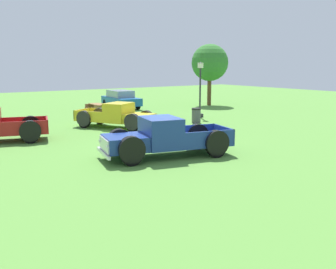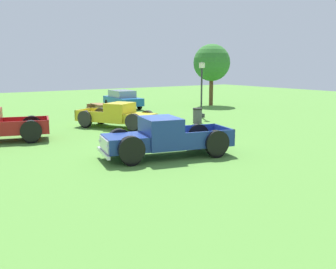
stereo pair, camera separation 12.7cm
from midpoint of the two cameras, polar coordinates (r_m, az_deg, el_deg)
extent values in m
plane|color=#548C38|center=(16.67, -0.58, -2.42)|extent=(80.00, 80.00, 0.00)
cube|color=navy|center=(15.00, -6.12, -1.25)|extent=(1.89, 1.90, 0.58)
cube|color=silver|center=(14.81, -9.13, -1.46)|extent=(0.38, 1.41, 0.48)
sphere|color=silver|center=(14.20, -8.50, -1.84)|extent=(0.21, 0.21, 0.21)
sphere|color=silver|center=(15.42, -9.56, -0.90)|extent=(0.21, 0.21, 0.21)
cube|color=navy|center=(15.38, -0.86, 0.29)|extent=(1.72, 2.01, 1.21)
cube|color=#8C9EA8|center=(15.12, -3.13, 1.13)|extent=(0.38, 1.48, 0.53)
cube|color=navy|center=(16.17, 5.08, -1.23)|extent=(2.54, 2.20, 0.10)
cube|color=navy|center=(15.38, 6.47, -0.56)|extent=(2.16, 0.57, 0.58)
cube|color=navy|center=(16.85, 3.84, 0.43)|extent=(2.16, 0.57, 0.58)
cube|color=navy|center=(16.60, 8.37, 0.20)|extent=(0.47, 1.73, 0.58)
cylinder|color=black|center=(14.23, -5.16, -3.05)|extent=(0.83, 0.40, 0.80)
cylinder|color=#B7B7BC|center=(14.22, -5.15, -3.06)|extent=(0.37, 0.32, 0.32)
cylinder|color=black|center=(14.18, -5.17, -2.26)|extent=(1.05, 0.51, 1.01)
cylinder|color=black|center=(15.89, -6.93, -1.67)|extent=(0.83, 0.40, 0.80)
cylinder|color=#B7B7BC|center=(15.90, -6.94, -1.66)|extent=(0.37, 0.32, 0.32)
cylinder|color=black|center=(15.85, -6.95, -0.96)|extent=(1.05, 0.51, 1.01)
cylinder|color=black|center=(15.54, 7.38, -1.95)|extent=(0.83, 0.40, 0.80)
cylinder|color=#B7B7BC|center=(15.53, 7.40, -1.96)|extent=(0.37, 0.32, 0.32)
cylinder|color=black|center=(15.50, 7.40, -1.22)|extent=(1.05, 0.51, 1.01)
cylinder|color=black|center=(17.07, 4.56, -0.79)|extent=(0.83, 0.40, 0.80)
cylinder|color=#B7B7BC|center=(17.08, 4.54, -0.78)|extent=(0.37, 0.32, 0.32)
cylinder|color=black|center=(17.04, 4.57, -0.12)|extent=(1.05, 0.51, 1.01)
cube|color=silver|center=(14.87, -9.25, -2.71)|extent=(0.53, 1.89, 0.13)
cube|color=yellow|center=(22.03, -3.92, 2.35)|extent=(2.00, 1.99, 0.53)
cube|color=silver|center=(21.68, -2.20, 2.24)|extent=(1.16, 0.73, 0.44)
sphere|color=silver|center=(22.21, -1.56, 2.50)|extent=(0.19, 0.19, 0.19)
sphere|color=silver|center=(21.18, -2.97, 2.11)|extent=(0.19, 0.19, 0.19)
cube|color=yellow|center=(22.67, -6.92, 3.26)|extent=(2.02, 1.90, 1.11)
cube|color=#8C9EA8|center=(22.34, -5.65, 3.81)|extent=(1.21, 0.75, 0.49)
cube|color=yellow|center=(23.63, -10.27, 2.22)|extent=(2.42, 2.56, 0.10)
cube|color=yellow|center=(24.22, -9.25, 3.19)|extent=(1.10, 1.78, 0.53)
cube|color=yellow|center=(22.98, -11.40, 2.74)|extent=(1.10, 1.78, 0.53)
cube|color=yellow|center=(24.16, -12.19, 3.07)|extent=(1.42, 0.89, 0.53)
cylinder|color=black|center=(22.77, -2.93, 1.95)|extent=(0.56, 0.74, 0.73)
cylinder|color=#B7B7BC|center=(22.78, -2.92, 1.95)|extent=(0.35, 0.37, 0.29)
cylinder|color=black|center=(22.75, -2.93, 2.41)|extent=(0.71, 0.93, 0.92)
cylinder|color=black|center=(21.37, -4.95, 1.37)|extent=(0.56, 0.74, 0.73)
cylinder|color=#B7B7BC|center=(21.36, -4.97, 1.36)|extent=(0.35, 0.37, 0.29)
cylinder|color=black|center=(21.34, -4.96, 1.86)|extent=(0.71, 0.93, 0.92)
cylinder|color=black|center=(24.43, -9.64, 2.39)|extent=(0.56, 0.74, 0.73)
cylinder|color=#B7B7BC|center=(24.44, -9.63, 2.39)|extent=(0.35, 0.37, 0.29)
cylinder|color=black|center=(24.41, -9.65, 2.82)|extent=(0.71, 0.93, 0.92)
cylinder|color=black|center=(23.13, -11.91, 1.87)|extent=(0.56, 0.74, 0.73)
cylinder|color=#B7B7BC|center=(23.13, -11.92, 1.86)|extent=(0.35, 0.37, 0.29)
cylinder|color=black|center=(23.11, -11.92, 2.32)|extent=(0.71, 0.93, 0.92)
cube|color=silver|center=(21.71, -2.10, 1.44)|extent=(1.56, 0.98, 0.12)
cube|color=maroon|center=(20.15, -19.99, 0.46)|extent=(2.56, 2.26, 0.10)
cube|color=maroon|center=(19.29, -20.12, 1.04)|extent=(2.10, 0.68, 0.57)
cube|color=maroon|center=(20.91, -19.98, 1.73)|extent=(2.10, 0.68, 0.57)
cube|color=maroon|center=(20.08, -17.08, 1.57)|extent=(0.56, 1.68, 0.57)
cylinder|color=black|center=(19.29, -19.29, -0.07)|extent=(0.82, 0.44, 0.78)
cylinder|color=#B7B7BC|center=(19.28, -19.29, -0.07)|extent=(0.37, 0.33, 0.31)
cylinder|color=black|center=(19.26, -19.32, 0.51)|extent=(1.03, 0.55, 0.99)
cylinder|color=black|center=(21.00, -19.21, 0.74)|extent=(0.82, 0.44, 0.78)
cylinder|color=#B7B7BC|center=(21.01, -19.20, 0.75)|extent=(0.37, 0.33, 0.31)
cylinder|color=black|center=(20.97, -19.24, 1.28)|extent=(1.03, 0.55, 0.99)
cube|color=#195699|center=(32.99, -6.55, 4.96)|extent=(2.17, 4.62, 0.61)
cube|color=#7F939E|center=(33.08, -6.68, 5.99)|extent=(1.73, 2.63, 0.56)
cylinder|color=black|center=(31.97, -4.10, 4.28)|extent=(0.25, 0.67, 0.65)
cylinder|color=black|center=(31.30, -6.80, 4.10)|extent=(0.25, 0.67, 0.65)
cylinder|color=black|center=(34.73, -6.31, 4.72)|extent=(0.25, 0.67, 0.65)
cylinder|color=black|center=(34.12, -8.83, 4.56)|extent=(0.25, 0.67, 0.65)
cube|color=#2D2D33|center=(27.30, 5.04, 2.81)|extent=(0.36, 0.36, 0.25)
cylinder|color=#2D2D33|center=(27.14, 5.09, 6.38)|extent=(0.12, 0.12, 3.16)
cube|color=#F2EACC|center=(27.07, 5.15, 10.10)|extent=(0.28, 0.28, 0.36)
cone|color=#2D2D33|center=(27.07, 5.16, 10.48)|extent=(0.32, 0.32, 0.14)
cube|color=olive|center=(29.13, -9.86, 4.40)|extent=(0.80, 1.80, 0.06)
cube|color=olive|center=(28.92, -10.93, 3.73)|extent=(0.28, 1.80, 0.05)
cube|color=olive|center=(29.41, -8.78, 3.90)|extent=(0.28, 1.80, 0.05)
cube|color=olive|center=(29.89, -10.48, 3.81)|extent=(1.40, 0.08, 0.75)
cube|color=olive|center=(28.44, -9.17, 3.52)|extent=(1.40, 0.08, 0.75)
cylinder|color=#4C4C51|center=(24.56, 4.50, 2.68)|extent=(0.56, 0.56, 0.85)
cylinder|color=black|center=(24.51, 4.52, 3.78)|extent=(0.59, 0.59, 0.10)
cylinder|color=brown|center=(35.36, 6.47, 6.39)|extent=(0.36, 0.36, 2.58)
sphere|color=#33752D|center=(35.28, 6.55, 10.47)|extent=(3.28, 3.28, 3.28)
camera|label=1|loc=(0.06, -89.77, 0.04)|focal=41.41mm
camera|label=2|loc=(0.06, 90.23, -0.04)|focal=41.41mm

